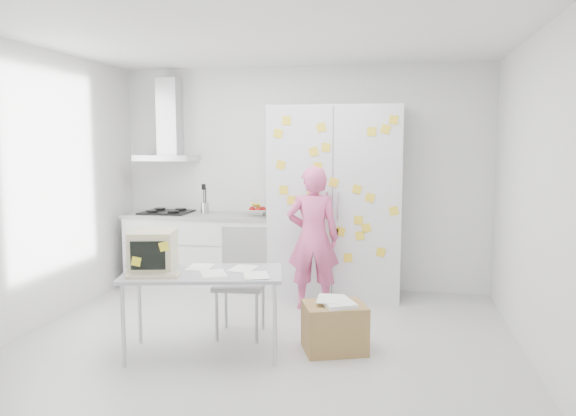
% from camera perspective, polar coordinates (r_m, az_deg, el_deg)
% --- Properties ---
extents(floor, '(4.50, 4.00, 0.02)m').
position_cam_1_polar(floor, '(5.23, -2.34, -13.46)').
color(floor, silver).
rests_on(floor, ground).
extents(walls, '(4.52, 4.01, 2.70)m').
position_cam_1_polar(walls, '(5.63, -0.72, 2.21)').
color(walls, white).
rests_on(walls, ground).
extents(ceiling, '(4.50, 4.00, 0.02)m').
position_cam_1_polar(ceiling, '(4.99, -2.50, 17.19)').
color(ceiling, white).
rests_on(ceiling, walls).
extents(counter_run, '(1.84, 0.63, 1.28)m').
position_cam_1_polar(counter_run, '(7.01, -8.74, -4.22)').
color(counter_run, white).
rests_on(counter_run, ground).
extents(range_hood, '(0.70, 0.48, 1.01)m').
position_cam_1_polar(range_hood, '(7.17, -12.02, 7.89)').
color(range_hood, silver).
rests_on(range_hood, walls).
extents(tall_cabinet, '(1.50, 0.68, 2.20)m').
position_cam_1_polar(tall_cabinet, '(6.52, 4.85, 0.60)').
color(tall_cabinet, silver).
rests_on(tall_cabinet, ground).
extents(person, '(0.60, 0.43, 1.54)m').
position_cam_1_polar(person, '(6.03, 2.56, -3.05)').
color(person, '#E1578E').
rests_on(person, ground).
extents(desk, '(1.43, 0.92, 1.05)m').
position_cam_1_polar(desk, '(4.84, -11.78, -5.32)').
color(desk, '#AEB2B9').
rests_on(desk, ground).
extents(chair, '(0.48, 0.48, 1.00)m').
position_cam_1_polar(chair, '(5.30, -4.70, -6.71)').
color(chair, '#A9A9A7').
rests_on(chair, ground).
extents(cardboard_box, '(0.62, 0.56, 0.45)m').
position_cam_1_polar(cardboard_box, '(4.95, 4.74, -11.92)').
color(cardboard_box, '#A17D45').
rests_on(cardboard_box, ground).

